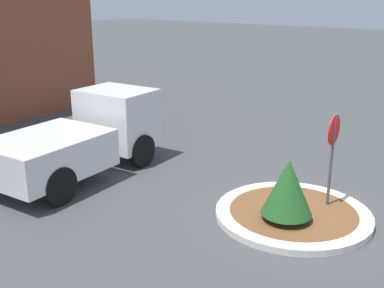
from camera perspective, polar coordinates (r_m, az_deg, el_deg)
name	(u,v)px	position (r m, az deg, el deg)	size (l,w,h in m)	color
ground_plane	(293,217)	(11.83, 11.84, -8.45)	(120.00, 120.00, 0.00)	#474749
traffic_island	(293,214)	(11.80, 11.86, -8.11)	(3.68, 3.68, 0.16)	silver
stop_sign	(333,144)	(11.77, 16.33, -0.06)	(0.73, 0.07, 2.43)	#4C4C51
island_shrub	(288,187)	(11.00, 11.28, -5.01)	(1.16, 1.16, 1.45)	brown
utility_truck	(83,137)	(14.24, -12.83, 0.78)	(5.37, 2.53, 2.24)	white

